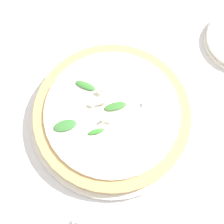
% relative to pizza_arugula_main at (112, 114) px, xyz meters
% --- Properties ---
extents(ground_plane, '(6.00, 6.00, 0.00)m').
position_rel_pizza_arugula_main_xyz_m(ground_plane, '(-0.03, -0.02, -0.02)').
color(ground_plane, silver).
extents(pizza_arugula_main, '(0.33, 0.33, 0.05)m').
position_rel_pizza_arugula_main_xyz_m(pizza_arugula_main, '(0.00, 0.00, 0.00)').
color(pizza_arugula_main, silver).
rests_on(pizza_arugula_main, ground_plane).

